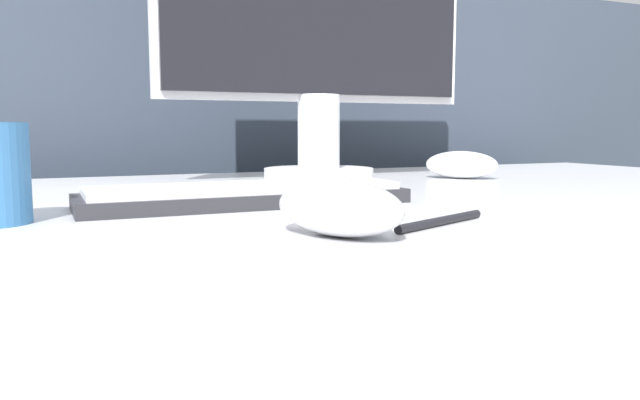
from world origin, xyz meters
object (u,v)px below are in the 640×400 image
(computer_mouse_near, at_px, (339,208))
(keyboard, at_px, (246,195))
(computer_mouse_far, at_px, (461,165))
(monitor, at_px, (318,9))

(computer_mouse_near, relative_size, keyboard, 0.37)
(keyboard, distance_m, computer_mouse_far, 0.50)
(computer_mouse_near, height_order, monitor, monitor)
(computer_mouse_near, bearing_deg, computer_mouse_far, 20.95)
(computer_mouse_near, height_order, computer_mouse_far, computer_mouse_far)
(computer_mouse_near, bearing_deg, monitor, 44.55)
(computer_mouse_far, bearing_deg, keyboard, 164.99)
(computer_mouse_near, distance_m, computer_mouse_far, 0.62)
(keyboard, bearing_deg, computer_mouse_far, 24.44)
(computer_mouse_near, relative_size, monitor, 0.25)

